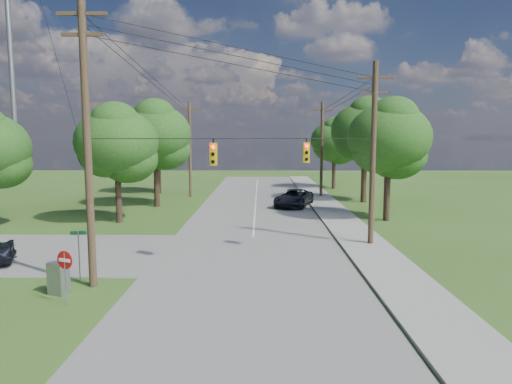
{
  "coord_description": "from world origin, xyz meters",
  "views": [
    {
      "loc": [
        2.46,
        -18.19,
        6.22
      ],
      "look_at": [
        2.23,
        5.0,
        3.48
      ],
      "focal_mm": 32.0,
      "sensor_mm": 36.0,
      "label": 1
    }
  ],
  "objects_px": {
    "pole_sw": "(87,138)",
    "car_main_north": "(294,198)",
    "do_not_enter_sign": "(65,265)",
    "pole_north_e": "(322,149)",
    "pole_ne": "(373,151)",
    "control_cabinet": "(58,278)",
    "pole_north_w": "(190,149)"
  },
  "relations": [
    {
      "from": "pole_north_e",
      "to": "car_main_north",
      "type": "bearing_deg",
      "value": -115.77
    },
    {
      "from": "car_main_north",
      "to": "do_not_enter_sign",
      "type": "relative_size",
      "value": 2.68
    },
    {
      "from": "pole_sw",
      "to": "pole_ne",
      "type": "xyz_separation_m",
      "value": [
        13.5,
        7.6,
        -0.76
      ]
    },
    {
      "from": "pole_north_e",
      "to": "control_cabinet",
      "type": "bearing_deg",
      "value": -115.37
    },
    {
      "from": "pole_ne",
      "to": "do_not_enter_sign",
      "type": "xyz_separation_m",
      "value": [
        -13.66,
        -9.87,
        -3.92
      ]
    },
    {
      "from": "pole_sw",
      "to": "pole_north_w",
      "type": "xyz_separation_m",
      "value": [
        -0.4,
        29.6,
        -1.1
      ]
    },
    {
      "from": "pole_north_e",
      "to": "pole_north_w",
      "type": "height_order",
      "value": "same"
    },
    {
      "from": "pole_north_w",
      "to": "do_not_enter_sign",
      "type": "bearing_deg",
      "value": -89.57
    },
    {
      "from": "control_cabinet",
      "to": "car_main_north",
      "type": "bearing_deg",
      "value": 84.54
    },
    {
      "from": "pole_ne",
      "to": "pole_north_w",
      "type": "height_order",
      "value": "pole_ne"
    },
    {
      "from": "pole_sw",
      "to": "car_main_north",
      "type": "relative_size",
      "value": 2.13
    },
    {
      "from": "pole_north_e",
      "to": "control_cabinet",
      "type": "height_order",
      "value": "pole_north_e"
    },
    {
      "from": "pole_ne",
      "to": "control_cabinet",
      "type": "bearing_deg",
      "value": -149.35
    },
    {
      "from": "pole_ne",
      "to": "pole_north_e",
      "type": "bearing_deg",
      "value": 90.0
    },
    {
      "from": "pole_ne",
      "to": "pole_north_w",
      "type": "bearing_deg",
      "value": 122.29
    },
    {
      "from": "pole_north_e",
      "to": "pole_north_w",
      "type": "xyz_separation_m",
      "value": [
        -13.9,
        0.0,
        0.0
      ]
    },
    {
      "from": "pole_north_w",
      "to": "car_main_north",
      "type": "relative_size",
      "value": 1.77
    },
    {
      "from": "pole_north_w",
      "to": "car_main_north",
      "type": "distance_m",
      "value": 13.36
    },
    {
      "from": "pole_ne",
      "to": "control_cabinet",
      "type": "relative_size",
      "value": 8.06
    },
    {
      "from": "pole_north_w",
      "to": "control_cabinet",
      "type": "height_order",
      "value": "pole_north_w"
    },
    {
      "from": "pole_ne",
      "to": "control_cabinet",
      "type": "height_order",
      "value": "pole_ne"
    },
    {
      "from": "pole_sw",
      "to": "do_not_enter_sign",
      "type": "xyz_separation_m",
      "value": [
        -0.16,
        -2.27,
        -4.68
      ]
    },
    {
      "from": "pole_north_e",
      "to": "do_not_enter_sign",
      "type": "relative_size",
      "value": 4.76
    },
    {
      "from": "pole_ne",
      "to": "do_not_enter_sign",
      "type": "distance_m",
      "value": 17.31
    },
    {
      "from": "car_main_north",
      "to": "pole_sw",
      "type": "bearing_deg",
      "value": -94.66
    },
    {
      "from": "pole_north_w",
      "to": "pole_north_e",
      "type": "bearing_deg",
      "value": 0.0
    },
    {
      "from": "control_cabinet",
      "to": "pole_north_w",
      "type": "bearing_deg",
      "value": 108.65
    },
    {
      "from": "pole_north_e",
      "to": "do_not_enter_sign",
      "type": "distance_m",
      "value": 34.86
    },
    {
      "from": "pole_ne",
      "to": "car_main_north",
      "type": "xyz_separation_m",
      "value": [
        -3.4,
        14.96,
        -4.65
      ]
    },
    {
      "from": "pole_sw",
      "to": "pole_north_e",
      "type": "distance_m",
      "value": 32.55
    },
    {
      "from": "do_not_enter_sign",
      "to": "pole_north_e",
      "type": "bearing_deg",
      "value": 87.69
    },
    {
      "from": "pole_ne",
      "to": "control_cabinet",
      "type": "distance_m",
      "value": 17.54
    }
  ]
}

